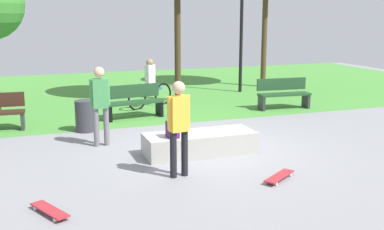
{
  "coord_description": "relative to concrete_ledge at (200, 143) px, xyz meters",
  "views": [
    {
      "loc": [
        -3.55,
        -9.04,
        2.83
      ],
      "look_at": [
        -0.27,
        0.13,
        0.72
      ],
      "focal_mm": 43.78,
      "sensor_mm": 36.0,
      "label": 1
    }
  ],
  "objects": [
    {
      "name": "ground_plane",
      "position": [
        0.27,
        0.35,
        -0.22
      ],
      "size": [
        28.0,
        28.0,
        0.0
      ],
      "primitive_type": "plane",
      "color": "gray"
    },
    {
      "name": "lamp_post",
      "position": [
        4.15,
        6.8,
        2.74
      ],
      "size": [
        0.28,
        0.28,
        4.98
      ],
      "color": "black",
      "rests_on": "ground_plane"
    },
    {
      "name": "concrete_ledge",
      "position": [
        0.0,
        0.0,
        0.0
      ],
      "size": [
        2.28,
        0.84,
        0.44
      ],
      "primitive_type": "cube",
      "color": "#A8A59E",
      "rests_on": "ground_plane"
    },
    {
      "name": "park_bench_center_lawn",
      "position": [
        4.03,
        3.53,
        0.26
      ],
      "size": [
        1.63,
        0.59,
        0.91
      ],
      "color": "#1E4223",
      "rests_on": "ground_plane"
    },
    {
      "name": "trash_bin",
      "position": [
        -1.98,
        2.7,
        0.16
      ],
      "size": [
        0.49,
        0.49,
        0.77
      ],
      "primitive_type": "cylinder",
      "color": "#333338",
      "rests_on": "ground_plane"
    },
    {
      "name": "park_bench_far_right",
      "position": [
        -0.53,
        3.77,
        0.26
      ],
      "size": [
        1.65,
        0.66,
        0.91
      ],
      "color": "#1E4223",
      "rests_on": "ground_plane"
    },
    {
      "name": "cyclist_on_bicycle",
      "position": [
        0.3,
        5.13,
        0.41
      ],
      "size": [
        1.62,
        0.93,
        1.52
      ],
      "color": "black",
      "rests_on": "ground_plane"
    },
    {
      "name": "skater_performing_trick",
      "position": [
        -0.84,
        -1.18,
        0.78
      ],
      "size": [
        0.43,
        0.24,
        1.71
      ],
      "color": "black",
      "rests_on": "ground_plane"
    },
    {
      "name": "skateboard_spare",
      "position": [
        -3.09,
        -2.08,
        -0.16
      ],
      "size": [
        0.53,
        0.81,
        0.08
      ],
      "color": "#A5262D",
      "rests_on": "ground_plane"
    },
    {
      "name": "skateboard_by_ledge",
      "position": [
        0.75,
        -1.94,
        -0.16
      ],
      "size": [
        0.77,
        0.61,
        0.08
      ],
      "color": "#A5262D",
      "rests_on": "ground_plane"
    },
    {
      "name": "skater_watching",
      "position": [
        -1.81,
        1.27,
        0.8
      ],
      "size": [
        0.43,
        0.23,
        1.73
      ],
      "color": "slate",
      "rests_on": "ground_plane"
    },
    {
      "name": "backpack_on_ledge",
      "position": [
        -0.63,
        -0.15,
        0.38
      ],
      "size": [
        0.22,
        0.29,
        0.32
      ],
      "primitive_type": "cube",
      "rotation": [
        0.0,
        0.0,
        1.63
      ],
      "color": "#4C1E66",
      "rests_on": "concrete_ledge"
    },
    {
      "name": "grass_lawn",
      "position": [
        0.27,
        8.53,
        -0.22
      ],
      "size": [
        26.6,
        11.65,
        0.01
      ],
      "primitive_type": "cube",
      "color": "#478C38",
      "rests_on": "ground_plane"
    }
  ]
}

